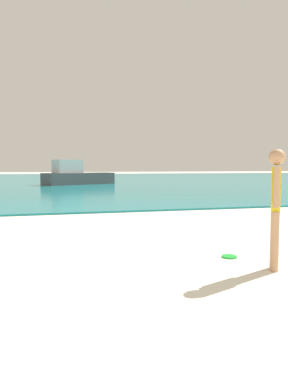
% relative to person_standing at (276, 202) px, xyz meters
% --- Properties ---
extents(water, '(160.00, 60.00, 0.06)m').
position_rel_person_standing_xyz_m(water, '(-1.27, 36.34, -0.92)').
color(water, teal).
rests_on(water, ground).
extents(person_standing, '(0.25, 0.34, 1.67)m').
position_rel_person_standing_xyz_m(person_standing, '(0.00, 0.00, 0.00)').
color(person_standing, tan).
rests_on(person_standing, ground).
extents(frisbee, '(0.23, 0.23, 0.03)m').
position_rel_person_standing_xyz_m(frisbee, '(-0.28, 0.73, -0.94)').
color(frisbee, green).
rests_on(frisbee, ground).
extents(boat_far, '(5.86, 4.25, 1.93)m').
position_rel_person_standing_xyz_m(boat_far, '(-1.46, 23.20, -0.22)').
color(boat_far, '#4C4C51').
rests_on(boat_far, water).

